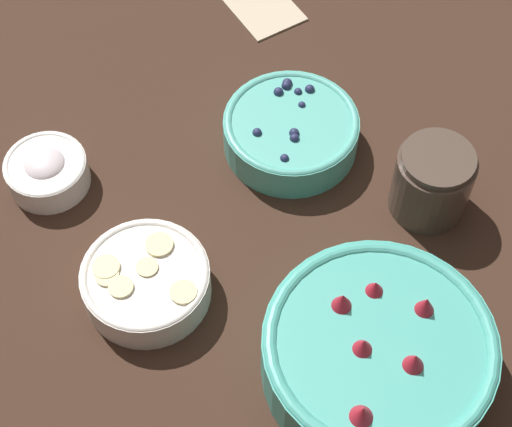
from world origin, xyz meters
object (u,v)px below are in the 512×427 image
at_px(bowl_bananas, 146,281).
at_px(jar_chocolate, 432,183).
at_px(bowl_blueberries, 291,130).
at_px(bowl_cream, 47,170).
at_px(bowl_strawberries, 378,352).

bearing_deg(bowl_bananas, jar_chocolate, 74.21).
relative_size(bowl_blueberries, bowl_bananas, 1.18).
bearing_deg(jar_chocolate, bowl_blueberries, -155.46).
height_order(bowl_blueberries, bowl_bananas, bowl_blueberries).
bearing_deg(jar_chocolate, bowl_bananas, -105.79).
distance_m(bowl_bananas, bowl_cream, 0.22).
height_order(bowl_strawberries, bowl_cream, bowl_strawberries).
height_order(bowl_strawberries, bowl_bananas, bowl_strawberries).
xyz_separation_m(bowl_blueberries, jar_chocolate, (0.18, 0.08, 0.01)).
relative_size(bowl_blueberries, jar_chocolate, 1.81).
relative_size(bowl_bananas, jar_chocolate, 1.53).
distance_m(bowl_cream, jar_chocolate, 0.49).
height_order(bowl_cream, jar_chocolate, jar_chocolate).
bearing_deg(bowl_strawberries, bowl_bananas, -146.67).
xyz_separation_m(bowl_strawberries, jar_chocolate, (-0.13, 0.20, 0.00)).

